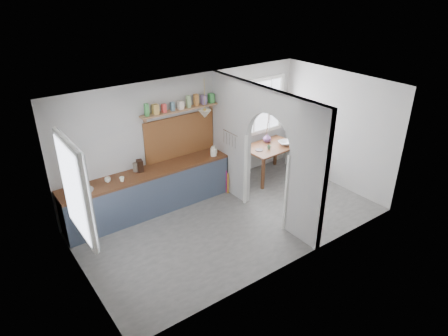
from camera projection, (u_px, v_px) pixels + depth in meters
floor at (232, 221)px, 7.93m from camera, size 5.80×3.20×0.01m
ceiling at (234, 93)px, 6.79m from camera, size 5.80×3.20×0.01m
walls at (233, 162)px, 7.36m from camera, size 5.81×3.21×2.60m
partition at (260, 145)px, 7.70m from camera, size 0.12×3.20×2.60m
kitchen_window at (73, 190)px, 5.69m from camera, size 0.10×1.16×1.50m
nook_window at (254, 108)px, 9.31m from camera, size 1.76×0.10×1.30m
counter at (149, 191)px, 8.10m from camera, size 3.50×0.60×0.90m
sink at (82, 191)px, 7.20m from camera, size 0.40×0.40×0.02m
backsplash at (180, 136)px, 8.37m from camera, size 1.65×0.03×0.90m
shelf at (181, 107)px, 8.02m from camera, size 1.75×0.20×0.21m
pendant_lamp at (205, 114)px, 8.02m from camera, size 0.26×0.26×0.16m
utensil_rail at (230, 133)px, 8.27m from camera, size 0.02×0.50×0.02m
dining_table at (270, 161)px, 9.51m from camera, size 1.30×0.91×0.79m
chair_left at (239, 171)px, 9.00m from camera, size 0.39×0.39×0.84m
chair_right at (298, 148)px, 9.97m from camera, size 0.55×0.55×0.99m
kettle at (213, 151)px, 8.53m from camera, size 0.19×0.16×0.21m
mug_a at (122, 179)px, 7.50m from camera, size 0.11×0.11×0.09m
mug_b at (108, 180)px, 7.48m from camera, size 0.14×0.14×0.09m
knife_block at (140, 166)px, 7.85m from camera, size 0.14×0.17×0.24m
jar at (136, 167)px, 7.86m from camera, size 0.12×0.12×0.18m
towel_magenta at (226, 181)px, 8.84m from camera, size 0.02×0.03×0.53m
towel_orange at (228, 183)px, 8.81m from camera, size 0.02×0.03×0.50m
bowl at (285, 143)px, 9.39m from camera, size 0.42×0.42×0.08m
table_cup at (269, 147)px, 9.15m from camera, size 0.10×0.10×0.08m
plate at (259, 150)px, 9.11m from camera, size 0.22×0.22×0.01m
vase at (267, 138)px, 9.52m from camera, size 0.22×0.22×0.21m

